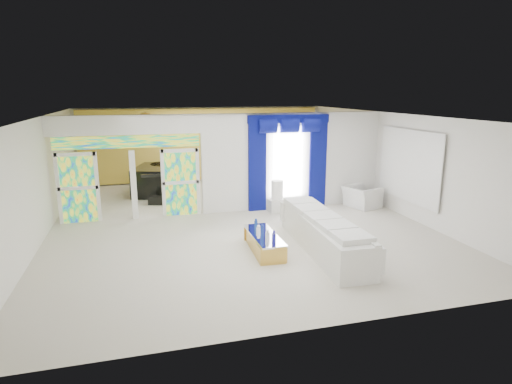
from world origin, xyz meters
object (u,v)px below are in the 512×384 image
object	(u,v)px
console_table	(286,204)
grand_piano	(158,180)
coffee_table	(264,243)
armchair	(362,197)
white_sofa	(323,235)

from	to	relation	value
console_table	grand_piano	bearing A→B (deg)	137.85
coffee_table	armchair	distance (m)	5.05
white_sofa	grand_piano	world-z (taller)	grand_piano
console_table	armchair	world-z (taller)	armchair
white_sofa	armchair	size ratio (longest dim) A/B	3.76
grand_piano	armchair	bearing A→B (deg)	-14.35
console_table	armchair	size ratio (longest dim) A/B	1.12
white_sofa	grand_piano	xyz separation A→B (m)	(-3.44, 6.86, 0.12)
coffee_table	console_table	size ratio (longest dim) A/B	1.48
coffee_table	grand_piano	bearing A→B (deg)	107.69
console_table	coffee_table	bearing A→B (deg)	-117.35
coffee_table	armchair	world-z (taller)	armchair
white_sofa	console_table	xyz separation A→B (m)	(0.29, 3.48, -0.18)
grand_piano	console_table	bearing A→B (deg)	-26.11
armchair	grand_piano	world-z (taller)	grand_piano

